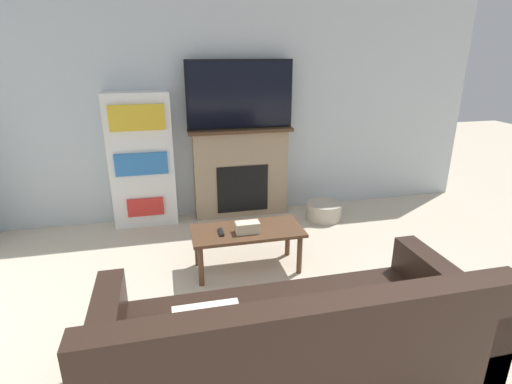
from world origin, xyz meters
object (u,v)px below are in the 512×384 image
fireplace (241,172)px  storage_basket (324,211)px  couch (292,351)px  bookshelf (142,161)px  coffee_table (247,235)px  tv (240,95)px

fireplace → storage_basket: bearing=-22.7°
couch → bookshelf: bearing=108.0°
coffee_table → storage_basket: size_ratio=2.41×
couch → coffee_table: size_ratio=2.17×
couch → storage_basket: couch is taller
couch → coffee_table: couch is taller
fireplace → storage_basket: 1.15m
coffee_table → bookshelf: bookshelf is taller
bookshelf → storage_basket: (2.16, -0.38, -0.69)m
couch → bookshelf: bookshelf is taller
bookshelf → coffee_table: bearing=-54.5°
storage_basket → fireplace: bearing=157.3°
fireplace → coffee_table: size_ratio=1.21×
couch → tv: bearing=84.8°
couch → storage_basket: bearing=63.4°
fireplace → bookshelf: size_ratio=0.80×
couch → coffee_table: 1.49m
fireplace → bookshelf: bearing=-178.9°
fireplace → couch: fireplace is taller
fireplace → couch: (-0.26, -2.87, -0.27)m
coffee_table → storage_basket: bearing=39.2°
tv → coffee_table: (-0.21, -1.36, -1.15)m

